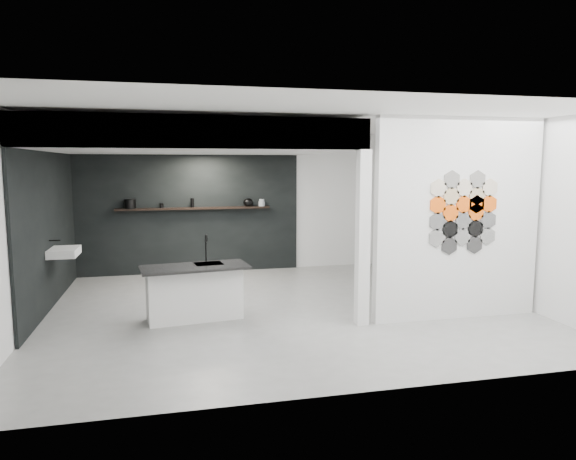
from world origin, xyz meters
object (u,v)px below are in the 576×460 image
(stockpot, at_px, (130,204))
(bottle_dark, at_px, (192,203))
(kettle, at_px, (248,202))
(glass_vase, at_px, (262,203))
(kitchen_island, at_px, (195,292))
(utensil_cup, at_px, (162,206))
(glass_bowl, at_px, (262,204))
(wall_basin, at_px, (64,252))
(partition_panel, at_px, (458,219))

(stockpot, relative_size, bottle_dark, 1.23)
(kettle, xyz_separation_m, glass_vase, (0.28, 0.00, -0.01))
(kitchen_island, distance_m, utensil_cup, 3.31)
(stockpot, xyz_separation_m, glass_bowl, (2.56, 0.00, -0.04))
(wall_basin, xyz_separation_m, bottle_dark, (2.00, 2.07, 0.56))
(stockpot, bearing_deg, glass_bowl, 0.00)
(partition_panel, xyz_separation_m, kitchen_island, (-3.59, 0.74, -1.00))
(kitchen_island, bearing_deg, stockpot, 101.05)
(glass_bowl, bearing_deg, glass_vase, 0.00)
(kitchen_island, height_order, stockpot, stockpot)
(partition_panel, relative_size, utensil_cup, 30.05)
(partition_panel, relative_size, kitchen_island, 1.83)
(glass_bowl, height_order, utensil_cup, same)
(kettle, xyz_separation_m, utensil_cup, (-1.70, 0.00, -0.04))
(bottle_dark, bearing_deg, stockpot, 180.00)
(glass_vase, bearing_deg, kitchen_island, -115.92)
(partition_panel, relative_size, glass_vase, 19.27)
(bottle_dark, bearing_deg, glass_vase, 0.00)
(partition_panel, height_order, wall_basin, partition_panel)
(partition_panel, height_order, kitchen_island, partition_panel)
(glass_bowl, xyz_separation_m, glass_vase, (0.00, 0.00, 0.03))
(glass_vase, bearing_deg, partition_panel, -61.77)
(wall_basin, height_order, glass_vase, glass_vase)
(stockpot, bearing_deg, utensil_cup, 0.00)
(partition_panel, distance_m, glass_bowl, 4.39)
(stockpot, bearing_deg, bottle_dark, 0.00)
(kettle, xyz_separation_m, bottle_dark, (-1.11, 0.00, 0.01))
(bottle_dark, bearing_deg, kitchen_island, -92.44)
(bottle_dark, xyz_separation_m, utensil_cup, (-0.59, 0.00, -0.04))
(partition_panel, xyz_separation_m, utensil_cup, (-4.05, 3.87, -0.03))
(partition_panel, distance_m, wall_basin, 5.78)
(stockpot, distance_m, utensil_cup, 0.59)
(glass_bowl, xyz_separation_m, bottle_dark, (-1.39, 0.00, 0.04))
(kettle, height_order, utensil_cup, kettle)
(stockpot, distance_m, kettle, 2.28)
(glass_bowl, xyz_separation_m, utensil_cup, (-1.97, 0.00, -0.00))
(utensil_cup, bearing_deg, bottle_dark, 0.00)
(kettle, distance_m, bottle_dark, 1.11)
(utensil_cup, bearing_deg, partition_panel, -43.66)
(wall_basin, height_order, kitchen_island, kitchen_island)
(stockpot, bearing_deg, kitchen_island, -71.59)
(glass_vase, height_order, utensil_cup, glass_vase)
(wall_basin, xyz_separation_m, stockpot, (0.83, 2.07, 0.56))
(partition_panel, xyz_separation_m, stockpot, (-4.64, 3.87, 0.01))
(kitchen_island, relative_size, bottle_dark, 8.52)
(partition_panel, relative_size, glass_bowl, 21.29)
(utensil_cup, bearing_deg, wall_basin, -124.42)
(kettle, distance_m, glass_bowl, 0.28)
(partition_panel, bearing_deg, bottle_dark, 131.84)
(glass_bowl, distance_m, bottle_dark, 1.39)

